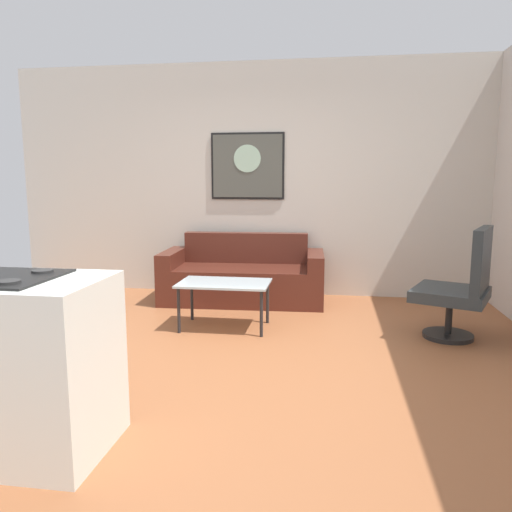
{
  "coord_description": "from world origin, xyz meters",
  "views": [
    {
      "loc": [
        0.76,
        -3.6,
        1.41
      ],
      "look_at": [
        0.08,
        0.9,
        0.7
      ],
      "focal_mm": 34.54,
      "sensor_mm": 36.0,
      "label": 1
    }
  ],
  "objects": [
    {
      "name": "ground",
      "position": [
        0.0,
        0.0,
        -0.02
      ],
      "size": [
        6.4,
        6.4,
        0.04
      ],
      "primitive_type": "cube",
      "color": "#985935"
    },
    {
      "name": "back_wall",
      "position": [
        0.0,
        2.42,
        1.4
      ],
      "size": [
        6.4,
        0.05,
        2.8
      ],
      "primitive_type": "cube",
      "color": "beige",
      "rests_on": "ground"
    },
    {
      "name": "couch",
      "position": [
        -0.23,
        1.96,
        0.27
      ],
      "size": [
        1.88,
        0.89,
        0.77
      ],
      "color": "#4E2117",
      "rests_on": "ground"
    },
    {
      "name": "coffee_table",
      "position": [
        -0.21,
        0.87,
        0.4
      ],
      "size": [
        0.86,
        0.52,
        0.45
      ],
      "color": "silver",
      "rests_on": "ground"
    },
    {
      "name": "armchair",
      "position": [
        1.92,
        0.84,
        0.48
      ],
      "size": [
        0.8,
        0.81,
        1.0
      ],
      "color": "black",
      "rests_on": "ground"
    },
    {
      "name": "wall_painting",
      "position": [
        -0.24,
        2.38,
        1.57
      ],
      "size": [
        0.9,
        0.03,
        0.8
      ],
      "color": "black"
    }
  ]
}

